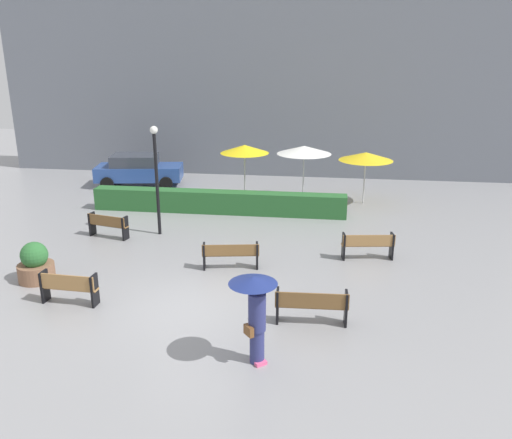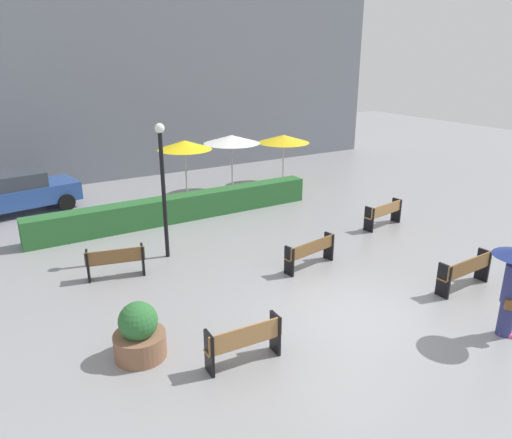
{
  "view_description": "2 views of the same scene",
  "coord_description": "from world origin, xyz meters",
  "px_view_note": "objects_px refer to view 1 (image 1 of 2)",
  "views": [
    {
      "loc": [
        3.54,
        -12.21,
        6.51
      ],
      "look_at": [
        1.24,
        4.79,
        0.95
      ],
      "focal_mm": 36.76,
      "sensor_mm": 36.0,
      "label": 1
    },
    {
      "loc": [
        -7.12,
        -7.3,
        5.83
      ],
      "look_at": [
        -0.27,
        3.96,
        1.24
      ],
      "focal_mm": 33.78,
      "sensor_mm": 36.0,
      "label": 2
    }
  ],
  "objects_px": {
    "pedestrian_with_umbrella": "(255,306)",
    "patio_umbrella_yellow": "(245,149)",
    "planter_pot": "(35,264)",
    "parked_car": "(138,170)",
    "patio_umbrella_white": "(304,150)",
    "bench_near_right": "(312,305)",
    "patio_umbrella_yellow_far": "(366,156)",
    "bench_mid_center": "(231,254)",
    "bench_near_left": "(68,286)",
    "lamp_post": "(156,169)",
    "bench_far_right": "(368,244)",
    "bench_far_left": "(108,224)"
  },
  "relations": [
    {
      "from": "planter_pot",
      "to": "bench_near_left",
      "type": "bearing_deg",
      "value": -37.81
    },
    {
      "from": "bench_far_right",
      "to": "pedestrian_with_umbrella",
      "type": "height_order",
      "value": "pedestrian_with_umbrella"
    },
    {
      "from": "bench_far_right",
      "to": "parked_car",
      "type": "bearing_deg",
      "value": 141.96
    },
    {
      "from": "bench_far_left",
      "to": "patio_umbrella_white",
      "type": "height_order",
      "value": "patio_umbrella_white"
    },
    {
      "from": "patio_umbrella_white",
      "to": "bench_near_right",
      "type": "bearing_deg",
      "value": -86.07
    },
    {
      "from": "pedestrian_with_umbrella",
      "to": "patio_umbrella_yellow",
      "type": "distance_m",
      "value": 12.38
    },
    {
      "from": "patio_umbrella_white",
      "to": "parked_car",
      "type": "bearing_deg",
      "value": 167.91
    },
    {
      "from": "bench_mid_center",
      "to": "bench_far_right",
      "type": "bearing_deg",
      "value": 17.87
    },
    {
      "from": "patio_umbrella_yellow",
      "to": "parked_car",
      "type": "relative_size",
      "value": 0.6
    },
    {
      "from": "bench_near_right",
      "to": "parked_car",
      "type": "relative_size",
      "value": 0.41
    },
    {
      "from": "lamp_post",
      "to": "patio_umbrella_yellow_far",
      "type": "xyz_separation_m",
      "value": [
        7.72,
        5.15,
        -0.33
      ]
    },
    {
      "from": "bench_near_right",
      "to": "patio_umbrella_yellow_far",
      "type": "xyz_separation_m",
      "value": [
        1.91,
        11.14,
        1.59
      ]
    },
    {
      "from": "bench_near_left",
      "to": "parked_car",
      "type": "distance_m",
      "value": 12.97
    },
    {
      "from": "patio_umbrella_white",
      "to": "parked_car",
      "type": "height_order",
      "value": "patio_umbrella_white"
    },
    {
      "from": "planter_pot",
      "to": "patio_umbrella_yellow_far",
      "type": "bearing_deg",
      "value": 43.77
    },
    {
      "from": "patio_umbrella_yellow",
      "to": "bench_far_right",
      "type": "bearing_deg",
      "value": -49.47
    },
    {
      "from": "bench_far_right",
      "to": "bench_near_left",
      "type": "xyz_separation_m",
      "value": [
        -8.13,
        -4.3,
        -0.0
      ]
    },
    {
      "from": "patio_umbrella_white",
      "to": "parked_car",
      "type": "relative_size",
      "value": 0.57
    },
    {
      "from": "planter_pot",
      "to": "pedestrian_with_umbrella",
      "type": "bearing_deg",
      "value": -25.78
    },
    {
      "from": "bench_near_right",
      "to": "bench_mid_center",
      "type": "height_order",
      "value": "bench_near_right"
    },
    {
      "from": "bench_far_right",
      "to": "patio_umbrella_yellow",
      "type": "distance_m",
      "value": 7.84
    },
    {
      "from": "bench_near_left",
      "to": "bench_near_right",
      "type": "bearing_deg",
      "value": -1.86
    },
    {
      "from": "bench_mid_center",
      "to": "parked_car",
      "type": "relative_size",
      "value": 0.4
    },
    {
      "from": "planter_pot",
      "to": "parked_car",
      "type": "height_order",
      "value": "parked_car"
    },
    {
      "from": "bench_mid_center",
      "to": "lamp_post",
      "type": "xyz_separation_m",
      "value": [
        -3.2,
        2.86,
        1.94
      ]
    },
    {
      "from": "lamp_post",
      "to": "patio_umbrella_white",
      "type": "bearing_deg",
      "value": 45.62
    },
    {
      "from": "pedestrian_with_umbrella",
      "to": "bench_near_right",
      "type": "bearing_deg",
      "value": 58.35
    },
    {
      "from": "bench_far_right",
      "to": "bench_mid_center",
      "type": "height_order",
      "value": "bench_far_right"
    },
    {
      "from": "pedestrian_with_umbrella",
      "to": "parked_car",
      "type": "xyz_separation_m",
      "value": [
        -7.93,
        14.78,
        -0.55
      ]
    },
    {
      "from": "lamp_post",
      "to": "patio_umbrella_yellow_far",
      "type": "bearing_deg",
      "value": 33.73
    },
    {
      "from": "bench_near_left",
      "to": "patio_umbrella_yellow",
      "type": "xyz_separation_m",
      "value": [
        3.19,
        10.07,
        1.94
      ]
    },
    {
      "from": "bench_near_right",
      "to": "patio_umbrella_yellow_far",
      "type": "distance_m",
      "value": 11.41
    },
    {
      "from": "bench_near_right",
      "to": "bench_far_left",
      "type": "height_order",
      "value": "bench_near_right"
    },
    {
      "from": "bench_mid_center",
      "to": "pedestrian_with_umbrella",
      "type": "xyz_separation_m",
      "value": [
        1.45,
        -4.99,
        0.86
      ]
    },
    {
      "from": "bench_far_right",
      "to": "planter_pot",
      "type": "bearing_deg",
      "value": -163.0
    },
    {
      "from": "lamp_post",
      "to": "parked_car",
      "type": "height_order",
      "value": "lamp_post"
    },
    {
      "from": "bench_near_left",
      "to": "planter_pot",
      "type": "relative_size",
      "value": 1.32
    },
    {
      "from": "bench_near_left",
      "to": "patio_umbrella_yellow",
      "type": "bearing_deg",
      "value": 72.44
    },
    {
      "from": "lamp_post",
      "to": "patio_umbrella_yellow_far",
      "type": "height_order",
      "value": "lamp_post"
    },
    {
      "from": "pedestrian_with_umbrella",
      "to": "lamp_post",
      "type": "bearing_deg",
      "value": 120.65
    },
    {
      "from": "patio_umbrella_white",
      "to": "pedestrian_with_umbrella",
      "type": "bearing_deg",
      "value": -91.69
    },
    {
      "from": "bench_mid_center",
      "to": "parked_car",
      "type": "distance_m",
      "value": 11.73
    },
    {
      "from": "bench_far_left",
      "to": "lamp_post",
      "type": "xyz_separation_m",
      "value": [
        1.72,
        0.64,
        1.93
      ]
    },
    {
      "from": "bench_far_left",
      "to": "bench_near_right",
      "type": "bearing_deg",
      "value": -35.37
    },
    {
      "from": "pedestrian_with_umbrella",
      "to": "patio_umbrella_white",
      "type": "distance_m",
      "value": 13.04
    },
    {
      "from": "bench_mid_center",
      "to": "parked_car",
      "type": "height_order",
      "value": "parked_car"
    },
    {
      "from": "bench_far_left",
      "to": "bench_near_left",
      "type": "distance_m",
      "value": 5.24
    },
    {
      "from": "bench_far_right",
      "to": "patio_umbrella_white",
      "type": "distance_m",
      "value": 7.29
    },
    {
      "from": "bench_mid_center",
      "to": "pedestrian_with_umbrella",
      "type": "height_order",
      "value": "pedestrian_with_umbrella"
    },
    {
      "from": "bench_mid_center",
      "to": "patio_umbrella_yellow_far",
      "type": "relative_size",
      "value": 0.76
    }
  ]
}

